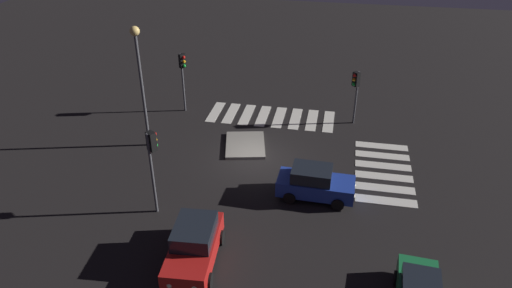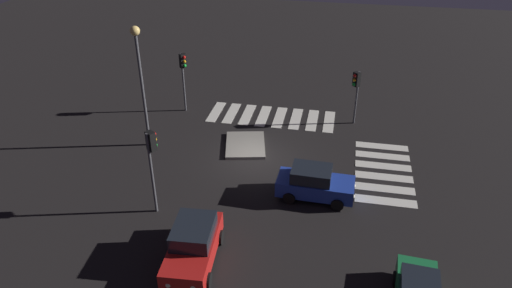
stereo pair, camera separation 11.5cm
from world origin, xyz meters
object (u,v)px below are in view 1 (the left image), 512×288
Objects in this scene: traffic_light_west at (152,153)px; car_blue at (315,183)px; traffic_light_north at (183,68)px; street_lamp at (139,67)px; traffic_island at (245,145)px; traffic_light_east at (356,85)px; car_red at (194,245)px.

car_blue is at bearing -37.14° from traffic_light_west.
traffic_light_north is 0.57× the size of street_lamp.
traffic_light_east is at bearing -55.98° from traffic_island.
car_red is at bearing -147.65° from street_lamp.
traffic_light_east is 13.77m from street_lamp.
street_lamp is at bearing -22.31° from traffic_light_east.
traffic_island is 8.31m from traffic_light_east.
traffic_island is at bearing 138.03° from car_blue.
traffic_light_east is (0.30, -11.70, -0.42)m from traffic_light_north.
traffic_island is 8.38m from traffic_light_west.
traffic_light_north is at bearing 140.90° from car_blue.
car_red is 0.59× the size of street_lamp.
traffic_light_west is 1.21× the size of traffic_light_east.
traffic_island is at bearing 11.20° from traffic_light_west.
traffic_light_north is 11.71m from traffic_light_east.
traffic_island is 6.51m from car_blue.
traffic_light_west is 1.05× the size of traffic_light_north.
street_lamp reaches higher than traffic_light_east.
car_blue is 11.99m from street_lamp.
traffic_light_east is (8.87, -1.84, 1.96)m from car_blue.
traffic_light_west reaches higher than traffic_light_east.
street_lamp reaches higher than car_blue.
traffic_light_north reaches higher than traffic_light_east.
car_red is (-10.26, 0.08, 0.84)m from traffic_island.
street_lamp is (9.28, 5.88, 4.24)m from car_red.
traffic_light_west reaches higher than car_blue.
street_lamp is at bearing 99.24° from traffic_island.
car_red is at bearing -127.50° from car_blue.
street_lamp is (6.13, 3.00, 1.77)m from traffic_light_west.
street_lamp is at bearing 163.63° from car_blue.
traffic_light_east is (4.39, -6.50, 2.74)m from traffic_island.
car_red is 16.17m from traffic_light_east.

